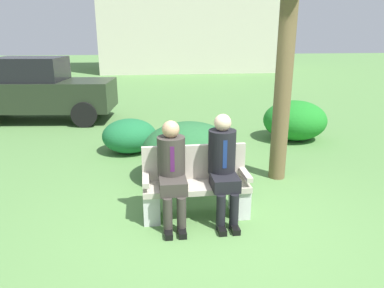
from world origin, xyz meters
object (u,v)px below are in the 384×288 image
(park_bench, at_px, (196,186))
(shrub_mid_lawn, at_px, (189,151))
(parked_car_near, at_px, (37,90))
(building_backdrop, at_px, (185,0))
(shrub_far_lawn, at_px, (295,120))
(seated_man_left, at_px, (172,168))
(shrub_near_bench, at_px, (130,136))
(seated_man_right, at_px, (223,163))

(park_bench, xyz_separation_m, shrub_mid_lawn, (0.06, 1.19, 0.07))
(parked_car_near, bearing_deg, building_backdrop, 68.58)
(park_bench, bearing_deg, shrub_far_lawn, 49.84)
(seated_man_left, distance_m, shrub_mid_lawn, 1.39)
(shrub_far_lawn, bearing_deg, building_backdrop, 91.64)
(park_bench, height_order, building_backdrop, building_backdrop)
(park_bench, xyz_separation_m, parked_car_near, (-3.43, 5.80, 0.44))
(shrub_near_bench, xyz_separation_m, building_backdrop, (3.10, 17.37, 4.07))
(seated_man_left, relative_size, shrub_far_lawn, 0.92)
(seated_man_left, distance_m, building_backdrop, 20.70)
(seated_man_right, bearing_deg, shrub_mid_lawn, 101.26)
(seated_man_left, height_order, parked_car_near, parked_car_near)
(shrub_mid_lawn, bearing_deg, parked_car_near, 127.12)
(seated_man_right, bearing_deg, shrub_near_bench, 113.64)
(seated_man_right, bearing_deg, shrub_far_lawn, 54.41)
(shrub_near_bench, relative_size, parked_car_near, 0.26)
(seated_man_left, bearing_deg, parked_car_near, 117.79)
(shrub_far_lawn, distance_m, building_backdrop, 17.40)
(parked_car_near, relative_size, building_backdrop, 0.36)
(park_bench, relative_size, seated_man_left, 1.05)
(parked_car_near, bearing_deg, shrub_near_bench, -50.83)
(seated_man_left, height_order, shrub_mid_lawn, seated_man_left)
(park_bench, height_order, shrub_far_lawn, park_bench)
(seated_man_left, bearing_deg, building_backdrop, 83.00)
(park_bench, distance_m, parked_car_near, 6.76)
(seated_man_right, height_order, building_backdrop, building_backdrop)
(park_bench, height_order, parked_car_near, parked_car_near)
(shrub_mid_lawn, bearing_deg, shrub_near_bench, 122.67)
(shrub_mid_lawn, distance_m, parked_car_near, 5.79)
(park_bench, height_order, shrub_near_bench, park_bench)
(park_bench, distance_m, seated_man_right, 0.49)
(park_bench, height_order, shrub_mid_lawn, shrub_mid_lawn)
(seated_man_left, bearing_deg, seated_man_right, 0.55)
(seated_man_right, xyz_separation_m, parked_car_near, (-3.75, 5.92, 0.10))
(seated_man_left, xyz_separation_m, shrub_far_lawn, (2.97, 3.28, -0.28))
(shrub_mid_lawn, bearing_deg, building_backdrop, 83.61)
(shrub_near_bench, height_order, shrub_mid_lawn, shrub_mid_lawn)
(shrub_near_bench, relative_size, building_backdrop, 0.10)
(shrub_near_bench, distance_m, shrub_mid_lawn, 1.83)
(shrub_mid_lawn, relative_size, building_backdrop, 0.13)
(seated_man_right, distance_m, shrub_near_bench, 3.13)
(shrub_far_lawn, bearing_deg, seated_man_right, -125.59)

